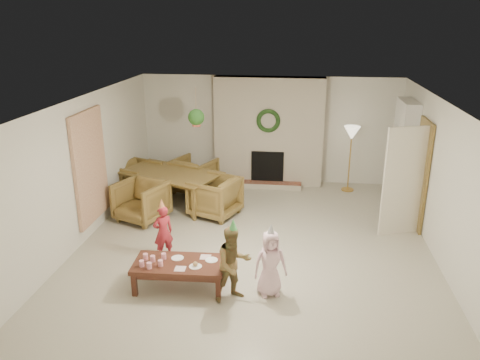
% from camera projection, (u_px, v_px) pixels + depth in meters
% --- Properties ---
extents(floor, '(7.00, 7.00, 0.00)m').
position_uv_depth(floor, '(254.00, 245.00, 8.20)').
color(floor, '#B7B29E').
rests_on(floor, ground).
extents(ceiling, '(7.00, 7.00, 0.00)m').
position_uv_depth(ceiling, '(256.00, 102.00, 7.37)').
color(ceiling, white).
rests_on(ceiling, wall_back).
extents(wall_back, '(7.00, 0.00, 7.00)m').
position_uv_depth(wall_back, '(269.00, 130.00, 11.06)').
color(wall_back, silver).
rests_on(wall_back, floor).
extents(wall_front, '(7.00, 0.00, 7.00)m').
position_uv_depth(wall_front, '(219.00, 294.00, 4.51)').
color(wall_front, silver).
rests_on(wall_front, floor).
extents(wall_left, '(0.00, 7.00, 7.00)m').
position_uv_depth(wall_left, '(83.00, 170.00, 8.14)').
color(wall_left, silver).
rests_on(wall_left, floor).
extents(wall_right, '(0.00, 7.00, 7.00)m').
position_uv_depth(wall_right, '(443.00, 185.00, 7.42)').
color(wall_right, silver).
rests_on(wall_right, floor).
extents(fireplace_mass, '(2.50, 0.40, 2.50)m').
position_uv_depth(fireplace_mass, '(269.00, 132.00, 10.87)').
color(fireplace_mass, '#5B2918').
rests_on(fireplace_mass, floor).
extents(fireplace_hearth, '(1.60, 0.30, 0.12)m').
position_uv_depth(fireplace_hearth, '(267.00, 185.00, 10.94)').
color(fireplace_hearth, maroon).
rests_on(fireplace_hearth, floor).
extents(fireplace_firebox, '(0.75, 0.12, 0.75)m').
position_uv_depth(fireplace_firebox, '(267.00, 167.00, 10.97)').
color(fireplace_firebox, black).
rests_on(fireplace_firebox, floor).
extents(fireplace_wreath, '(0.54, 0.10, 0.54)m').
position_uv_depth(fireplace_wreath, '(268.00, 121.00, 10.56)').
color(fireplace_wreath, '#173614').
rests_on(fireplace_wreath, fireplace_mass).
extents(floor_lamp_base, '(0.28, 0.28, 0.03)m').
position_uv_depth(floor_lamp_base, '(347.00, 189.00, 10.78)').
color(floor_lamp_base, gold).
rests_on(floor_lamp_base, floor).
extents(floor_lamp_post, '(0.03, 0.03, 1.34)m').
position_uv_depth(floor_lamp_post, '(350.00, 161.00, 10.55)').
color(floor_lamp_post, gold).
rests_on(floor_lamp_post, floor).
extents(floor_lamp_shade, '(0.36, 0.36, 0.30)m').
position_uv_depth(floor_lamp_shade, '(352.00, 133.00, 10.34)').
color(floor_lamp_shade, beige).
rests_on(floor_lamp_shade, floor_lamp_post).
extents(bookshelf_carcass, '(0.30, 1.00, 2.20)m').
position_uv_depth(bookshelf_carcass, '(403.00, 154.00, 9.65)').
color(bookshelf_carcass, white).
rests_on(bookshelf_carcass, floor).
extents(bookshelf_shelf_a, '(0.30, 0.92, 0.03)m').
position_uv_depth(bookshelf_shelf_a, '(398.00, 184.00, 9.86)').
color(bookshelf_shelf_a, white).
rests_on(bookshelf_shelf_a, bookshelf_carcass).
extents(bookshelf_shelf_b, '(0.30, 0.92, 0.03)m').
position_uv_depth(bookshelf_shelf_b, '(401.00, 165.00, 9.73)').
color(bookshelf_shelf_b, white).
rests_on(bookshelf_shelf_b, bookshelf_carcass).
extents(bookshelf_shelf_c, '(0.30, 0.92, 0.03)m').
position_uv_depth(bookshelf_shelf_c, '(403.00, 147.00, 9.60)').
color(bookshelf_shelf_c, white).
rests_on(bookshelf_shelf_c, bookshelf_carcass).
extents(bookshelf_shelf_d, '(0.30, 0.92, 0.03)m').
position_uv_depth(bookshelf_shelf_d, '(405.00, 128.00, 9.47)').
color(bookshelf_shelf_d, white).
rests_on(bookshelf_shelf_d, bookshelf_carcass).
extents(books_row_lower, '(0.20, 0.40, 0.24)m').
position_uv_depth(books_row_lower, '(400.00, 180.00, 9.68)').
color(books_row_lower, '#A3291E').
rests_on(books_row_lower, bookshelf_shelf_a).
extents(books_row_mid, '(0.20, 0.44, 0.24)m').
position_uv_depth(books_row_mid, '(400.00, 158.00, 9.73)').
color(books_row_mid, '#283F96').
rests_on(books_row_mid, bookshelf_shelf_b).
extents(books_row_upper, '(0.20, 0.36, 0.22)m').
position_uv_depth(books_row_upper, '(403.00, 142.00, 9.47)').
color(books_row_upper, '#B49526').
rests_on(books_row_upper, bookshelf_shelf_c).
extents(door_frame, '(0.05, 0.86, 2.04)m').
position_uv_depth(door_frame, '(421.00, 175.00, 8.63)').
color(door_frame, brown).
rests_on(door_frame, floor).
extents(door_leaf, '(0.77, 0.32, 2.00)m').
position_uv_depth(door_leaf, '(404.00, 182.00, 8.33)').
color(door_leaf, beige).
rests_on(door_leaf, floor).
extents(curtain_panel, '(0.06, 1.20, 2.00)m').
position_uv_depth(curtain_panel, '(90.00, 167.00, 8.33)').
color(curtain_panel, beige).
rests_on(curtain_panel, wall_left).
extents(dining_table, '(2.31, 1.82, 0.72)m').
position_uv_depth(dining_table, '(170.00, 189.00, 9.83)').
color(dining_table, brown).
rests_on(dining_table, floor).
extents(dining_chair_near, '(1.11, 1.12, 0.79)m').
position_uv_depth(dining_chair_near, '(141.00, 201.00, 9.08)').
color(dining_chair_near, brown).
rests_on(dining_chair_near, floor).
extents(dining_chair_far, '(1.11, 1.12, 0.79)m').
position_uv_depth(dining_chair_far, '(194.00, 175.00, 10.56)').
color(dining_chair_far, brown).
rests_on(dining_chair_far, floor).
extents(dining_chair_left, '(1.12, 1.11, 0.79)m').
position_uv_depth(dining_chair_left, '(137.00, 180.00, 10.24)').
color(dining_chair_left, brown).
rests_on(dining_chair_left, floor).
extents(dining_chair_right, '(1.12, 1.11, 0.79)m').
position_uv_depth(dining_chair_right, '(215.00, 197.00, 9.30)').
color(dining_chair_right, brown).
rests_on(dining_chair_right, floor).
extents(hanging_plant_cord, '(0.01, 0.01, 0.70)m').
position_uv_depth(hanging_plant_cord, '(196.00, 105.00, 9.05)').
color(hanging_plant_cord, tan).
rests_on(hanging_plant_cord, ceiling).
extents(hanging_plant_pot, '(0.16, 0.16, 0.12)m').
position_uv_depth(hanging_plant_pot, '(196.00, 123.00, 9.16)').
color(hanging_plant_pot, '#A04433').
rests_on(hanging_plant_pot, hanging_plant_cord).
extents(hanging_plant_foliage, '(0.32, 0.32, 0.32)m').
position_uv_depth(hanging_plant_foliage, '(196.00, 117.00, 9.12)').
color(hanging_plant_foliage, '#1F4E1A').
rests_on(hanging_plant_foliage, hanging_plant_pot).
extents(coffee_table_top, '(1.35, 0.72, 0.06)m').
position_uv_depth(coffee_table_top, '(179.00, 264.00, 6.80)').
color(coffee_table_top, '#4B2519').
rests_on(coffee_table_top, floor).
extents(coffee_table_apron, '(1.25, 0.62, 0.08)m').
position_uv_depth(coffee_table_apron, '(180.00, 269.00, 6.82)').
color(coffee_table_apron, '#4B2519').
rests_on(coffee_table_apron, floor).
extents(coffee_leg_fl, '(0.07, 0.07, 0.35)m').
position_uv_depth(coffee_leg_fl, '(134.00, 285.00, 6.66)').
color(coffee_leg_fl, '#4B2519').
rests_on(coffee_leg_fl, floor).
extents(coffee_leg_fr, '(0.07, 0.07, 0.35)m').
position_uv_depth(coffee_leg_fr, '(218.00, 288.00, 6.57)').
color(coffee_leg_fr, '#4B2519').
rests_on(coffee_leg_fr, floor).
extents(coffee_leg_bl, '(0.07, 0.07, 0.35)m').
position_uv_depth(coffee_leg_bl, '(145.00, 266.00, 7.17)').
color(coffee_leg_bl, '#4B2519').
rests_on(coffee_leg_bl, floor).
extents(coffee_leg_br, '(0.07, 0.07, 0.35)m').
position_uv_depth(coffee_leg_br, '(223.00, 269.00, 7.08)').
color(coffee_leg_br, '#4B2519').
rests_on(coffee_leg_br, floor).
extents(cup_a, '(0.07, 0.07, 0.09)m').
position_uv_depth(cup_a, '(142.00, 263.00, 6.67)').
color(cup_a, white).
rests_on(cup_a, coffee_table_top).
extents(cup_b, '(0.07, 0.07, 0.09)m').
position_uv_depth(cup_b, '(145.00, 257.00, 6.86)').
color(cup_b, white).
rests_on(cup_b, coffee_table_top).
extents(cup_c, '(0.07, 0.07, 0.09)m').
position_uv_depth(cup_c, '(149.00, 266.00, 6.61)').
color(cup_c, white).
rests_on(cup_c, coffee_table_top).
extents(cup_d, '(0.07, 0.07, 0.09)m').
position_uv_depth(cup_d, '(153.00, 259.00, 6.80)').
color(cup_d, white).
rests_on(cup_d, coffee_table_top).
extents(cup_e, '(0.07, 0.07, 0.09)m').
position_uv_depth(cup_e, '(160.00, 263.00, 6.68)').
color(cup_e, white).
rests_on(cup_e, coffee_table_top).
extents(cup_f, '(0.07, 0.07, 0.09)m').
position_uv_depth(cup_f, '(164.00, 256.00, 6.87)').
color(cup_f, white).
rests_on(cup_f, coffee_table_top).
extents(plate_a, '(0.19, 0.19, 0.01)m').
position_uv_depth(plate_a, '(177.00, 258.00, 6.91)').
color(plate_a, white).
rests_on(plate_a, coffee_table_top).
extents(plate_b, '(0.19, 0.19, 0.01)m').
position_uv_depth(plate_b, '(195.00, 266.00, 6.67)').
color(plate_b, white).
rests_on(plate_b, coffee_table_top).
extents(plate_c, '(0.19, 0.19, 0.01)m').
position_uv_depth(plate_c, '(212.00, 260.00, 6.85)').
color(plate_c, white).
rests_on(plate_c, coffee_table_top).
extents(food_scoop, '(0.07, 0.07, 0.07)m').
position_uv_depth(food_scoop, '(195.00, 264.00, 6.66)').
color(food_scoop, tan).
rests_on(food_scoop, plate_b).
extents(napkin_left, '(0.16, 0.16, 0.01)m').
position_uv_depth(napkin_left, '(180.00, 269.00, 6.61)').
color(napkin_left, '#DFA4B1').
rests_on(napkin_left, coffee_table_top).
extents(napkin_right, '(0.16, 0.16, 0.01)m').
position_uv_depth(napkin_right, '(205.00, 257.00, 6.94)').
color(napkin_right, '#DFA4B1').
rests_on(napkin_right, coffee_table_top).
extents(child_red, '(0.40, 0.37, 0.92)m').
position_uv_depth(child_red, '(163.00, 232.00, 7.62)').
color(child_red, maroon).
rests_on(child_red, floor).
extents(party_hat_red, '(0.16, 0.16, 0.17)m').
position_uv_depth(party_hat_red, '(161.00, 204.00, 7.46)').
color(party_hat_red, gold).
rests_on(party_hat_red, child_red).
extents(child_plaid, '(0.67, 0.64, 1.10)m').
position_uv_depth(child_plaid, '(233.00, 264.00, 6.46)').
color(child_plaid, '#9B482A').
rests_on(child_plaid, floor).
extents(party_hat_plaid, '(0.15, 0.15, 0.18)m').
position_uv_depth(party_hat_plaid, '(233.00, 225.00, 6.27)').
color(party_hat_plaid, '#4AAD53').
rests_on(party_hat_plaid, child_plaid).
extents(child_pink, '(0.55, 0.45, 0.97)m').
position_uv_depth(child_pink, '(270.00, 263.00, 6.60)').
color(child_pink, '#FECBDC').
rests_on(child_pink, floor).
extents(party_hat_pink, '(0.14, 0.14, 0.18)m').
position_uv_depth(party_hat_pink, '(271.00, 229.00, 6.43)').
color(party_hat_pink, '#B2B4B9').
rests_on(party_hat_pink, child_pink).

